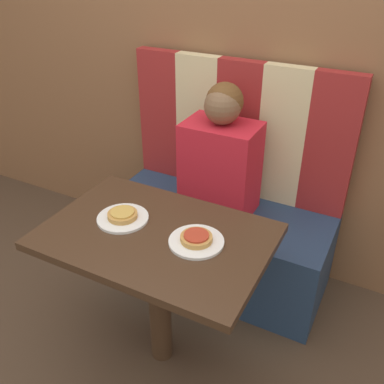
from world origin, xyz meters
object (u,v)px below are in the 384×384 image
object	(u,v)px
pizza_left	(122,215)
pizza_right	(196,238)
plate_right	(196,242)
person	(221,156)
plate_left	(123,218)

from	to	relation	value
pizza_left	pizza_right	xyz separation A→B (m)	(0.35, 0.00, 0.00)
plate_right	pizza_right	world-z (taller)	pizza_right
person	plate_left	size ratio (longest dim) A/B	3.15
person	plate_right	world-z (taller)	person
pizza_left	plate_left	bearing A→B (deg)	-90.00
pizza_left	pizza_right	size ratio (longest dim) A/B	1.00
person	plate_right	size ratio (longest dim) A/B	3.15
person	plate_right	bearing A→B (deg)	-74.26
pizza_left	pizza_right	distance (m)	0.35
plate_left	plate_right	size ratio (longest dim) A/B	1.00
person	pizza_left	xyz separation A→B (m)	(-0.17, -0.61, -0.04)
plate_left	pizza_left	size ratio (longest dim) A/B	1.73
plate_left	pizza_right	distance (m)	0.35
person	pizza_left	distance (m)	0.64
pizza_right	plate_right	bearing A→B (deg)	-90.00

